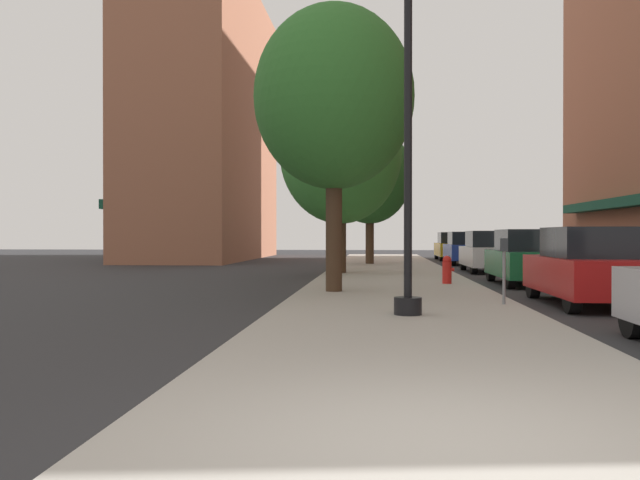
{
  "coord_description": "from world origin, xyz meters",
  "views": [
    {
      "loc": [
        -0.48,
        -4.47,
        1.49
      ],
      "look_at": [
        -2.63,
        21.22,
        1.3
      ],
      "focal_mm": 37.91,
      "sensor_mm": 36.0,
      "label": 1
    }
  ],
  "objects_px": {
    "car_red": "(589,267)",
    "car_green": "(527,258)",
    "car_yellow": "(452,247)",
    "tree_far": "(334,98)",
    "tree_mid": "(370,176)",
    "parking_meter_near": "(504,262)",
    "tree_near": "(341,154)",
    "car_white": "(488,252)",
    "car_blue": "(465,249)",
    "lamppost": "(408,136)",
    "fire_hydrant": "(447,269)"
  },
  "relations": [
    {
      "from": "car_red",
      "to": "car_green",
      "type": "height_order",
      "value": "same"
    },
    {
      "from": "car_yellow",
      "to": "tree_far",
      "type": "bearing_deg",
      "value": -101.8
    },
    {
      "from": "tree_mid",
      "to": "car_yellow",
      "type": "height_order",
      "value": "tree_mid"
    },
    {
      "from": "parking_meter_near",
      "to": "car_green",
      "type": "relative_size",
      "value": 0.3
    },
    {
      "from": "parking_meter_near",
      "to": "tree_far",
      "type": "bearing_deg",
      "value": 141.84
    },
    {
      "from": "car_green",
      "to": "car_yellow",
      "type": "bearing_deg",
      "value": 90.71
    },
    {
      "from": "tree_near",
      "to": "tree_far",
      "type": "bearing_deg",
      "value": -88.14
    },
    {
      "from": "car_white",
      "to": "tree_far",
      "type": "bearing_deg",
      "value": -115.48
    },
    {
      "from": "tree_mid",
      "to": "car_blue",
      "type": "bearing_deg",
      "value": 23.48
    },
    {
      "from": "lamppost",
      "to": "car_yellow",
      "type": "height_order",
      "value": "lamppost"
    },
    {
      "from": "car_white",
      "to": "fire_hydrant",
      "type": "bearing_deg",
      "value": -105.85
    },
    {
      "from": "fire_hydrant",
      "to": "tree_mid",
      "type": "distance_m",
      "value": 13.93
    },
    {
      "from": "car_red",
      "to": "car_blue",
      "type": "relative_size",
      "value": 1.0
    },
    {
      "from": "car_yellow",
      "to": "lamppost",
      "type": "bearing_deg",
      "value": -96.63
    },
    {
      "from": "car_blue",
      "to": "fire_hydrant",
      "type": "bearing_deg",
      "value": -97.7
    },
    {
      "from": "fire_hydrant",
      "to": "lamppost",
      "type": "bearing_deg",
      "value": -100.82
    },
    {
      "from": "fire_hydrant",
      "to": "car_yellow",
      "type": "height_order",
      "value": "car_yellow"
    },
    {
      "from": "lamppost",
      "to": "tree_mid",
      "type": "distance_m",
      "value": 20.85
    },
    {
      "from": "car_red",
      "to": "car_white",
      "type": "height_order",
      "value": "same"
    },
    {
      "from": "tree_far",
      "to": "car_red",
      "type": "relative_size",
      "value": 1.63
    },
    {
      "from": "tree_far",
      "to": "car_red",
      "type": "xyz_separation_m",
      "value": [
        5.51,
        -1.76,
        -4.03
      ]
    },
    {
      "from": "lamppost",
      "to": "car_blue",
      "type": "relative_size",
      "value": 1.37
    },
    {
      "from": "car_blue",
      "to": "car_yellow",
      "type": "bearing_deg",
      "value": 91.53
    },
    {
      "from": "tree_mid",
      "to": "car_blue",
      "type": "height_order",
      "value": "tree_mid"
    },
    {
      "from": "parking_meter_near",
      "to": "car_yellow",
      "type": "bearing_deg",
      "value": 85.82
    },
    {
      "from": "tree_far",
      "to": "car_white",
      "type": "distance_m",
      "value": 13.05
    },
    {
      "from": "fire_hydrant",
      "to": "tree_near",
      "type": "relative_size",
      "value": 0.11
    },
    {
      "from": "lamppost",
      "to": "car_red",
      "type": "bearing_deg",
      "value": 37.12
    },
    {
      "from": "tree_mid",
      "to": "car_yellow",
      "type": "xyz_separation_m",
      "value": [
        4.8,
        7.84,
        -3.53
      ]
    },
    {
      "from": "lamppost",
      "to": "car_yellow",
      "type": "bearing_deg",
      "value": 82.18
    },
    {
      "from": "parking_meter_near",
      "to": "car_red",
      "type": "bearing_deg",
      "value": 28.06
    },
    {
      "from": "tree_near",
      "to": "tree_mid",
      "type": "height_order",
      "value": "tree_near"
    },
    {
      "from": "lamppost",
      "to": "fire_hydrant",
      "type": "xyz_separation_m",
      "value": [
        1.45,
        7.6,
        -2.68
      ]
    },
    {
      "from": "car_green",
      "to": "car_red",
      "type": "bearing_deg",
      "value": -89.29
    },
    {
      "from": "tree_near",
      "to": "tree_far",
      "type": "relative_size",
      "value": 0.98
    },
    {
      "from": "car_blue",
      "to": "tree_mid",
      "type": "bearing_deg",
      "value": -154.98
    },
    {
      "from": "lamppost",
      "to": "fire_hydrant",
      "type": "distance_m",
      "value": 8.19
    },
    {
      "from": "tree_near",
      "to": "car_yellow",
      "type": "distance_m",
      "value": 17.23
    },
    {
      "from": "fire_hydrant",
      "to": "car_blue",
      "type": "bearing_deg",
      "value": 80.77
    },
    {
      "from": "car_green",
      "to": "car_yellow",
      "type": "distance_m",
      "value": 19.75
    },
    {
      "from": "tree_near",
      "to": "car_red",
      "type": "height_order",
      "value": "tree_near"
    },
    {
      "from": "car_red",
      "to": "car_yellow",
      "type": "xyz_separation_m",
      "value": [
        0.0,
        25.66,
        0.0
      ]
    },
    {
      "from": "car_blue",
      "to": "car_yellow",
      "type": "relative_size",
      "value": 1.0
    },
    {
      "from": "fire_hydrant",
      "to": "car_red",
      "type": "relative_size",
      "value": 0.18
    },
    {
      "from": "car_red",
      "to": "tree_mid",
      "type": "bearing_deg",
      "value": 107.03
    },
    {
      "from": "tree_near",
      "to": "fire_hydrant",
      "type": "bearing_deg",
      "value": -57.72
    },
    {
      "from": "car_white",
      "to": "car_blue",
      "type": "bearing_deg",
      "value": 90.88
    },
    {
      "from": "lamppost",
      "to": "car_yellow",
      "type": "relative_size",
      "value": 1.37
    },
    {
      "from": "tree_mid",
      "to": "car_green",
      "type": "xyz_separation_m",
      "value": [
        4.8,
        -11.91,
        -3.53
      ]
    },
    {
      "from": "tree_far",
      "to": "car_white",
      "type": "height_order",
      "value": "tree_far"
    }
  ]
}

